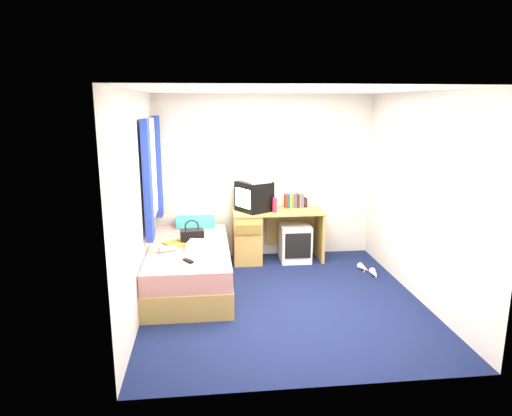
{
  "coord_description": "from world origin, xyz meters",
  "views": [
    {
      "loc": [
        -0.87,
        -4.93,
        2.27
      ],
      "look_at": [
        -0.24,
        0.7,
        0.96
      ],
      "focal_mm": 32.0,
      "sensor_mm": 36.0,
      "label": 1
    }
  ],
  "objects": [
    {
      "name": "remote_control",
      "position": [
        -1.09,
        -0.05,
        0.55
      ],
      "size": [
        0.13,
        0.16,
        0.02
      ],
      "primitive_type": "cube",
      "rotation": [
        0.0,
        0.0,
        0.56
      ],
      "color": "black",
      "rests_on": "bed"
    },
    {
      "name": "crt_tv",
      "position": [
        -0.19,
        1.44,
        0.96
      ],
      "size": [
        0.56,
        0.57,
        0.43
      ],
      "rotation": [
        0.0,
        0.0,
        -1.01
      ],
      "color": "black",
      "rests_on": "desk"
    },
    {
      "name": "aerosol_can",
      "position": [
        0.06,
        1.43,
        0.83
      ],
      "size": [
        0.05,
        0.05,
        0.17
      ],
      "primitive_type": "cylinder",
      "rotation": [
        0.0,
        0.0,
        0.19
      ],
      "color": "white",
      "rests_on": "desk"
    },
    {
      "name": "pink_water_bottle",
      "position": [
        0.09,
        1.31,
        0.85
      ],
      "size": [
        0.08,
        0.08,
        0.2
      ],
      "primitive_type": "cylinder",
      "rotation": [
        0.0,
        0.0,
        0.3
      ],
      "color": "#D91E45",
      "rests_on": "desk"
    },
    {
      "name": "storage_cube",
      "position": [
        0.41,
        1.37,
        0.27
      ],
      "size": [
        0.44,
        0.44,
        0.54
      ],
      "primitive_type": "cube",
      "rotation": [
        0.0,
        0.0,
        -0.01
      ],
      "color": "white",
      "rests_on": "ground"
    },
    {
      "name": "white_heels",
      "position": [
        1.31,
        0.72,
        0.04
      ],
      "size": [
        0.19,
        0.45,
        0.09
      ],
      "color": "silver",
      "rests_on": "ground"
    },
    {
      "name": "water_bottle",
      "position": [
        -1.34,
        0.33,
        0.58
      ],
      "size": [
        0.21,
        0.14,
        0.07
      ],
      "primitive_type": "cylinder",
      "rotation": [
        0.0,
        1.57,
        0.4
      ],
      "color": "silver",
      "rests_on": "bed"
    },
    {
      "name": "desk",
      "position": [
        -0.12,
        1.44,
        0.41
      ],
      "size": [
        1.3,
        0.55,
        0.75
      ],
      "color": "tan",
      "rests_on": "ground"
    },
    {
      "name": "ground",
      "position": [
        0.0,
        0.0,
        0.0
      ],
      "size": [
        3.4,
        3.4,
        0.0
      ],
      "primitive_type": "plane",
      "color": "#0C1438",
      "rests_on": "ground"
    },
    {
      "name": "book_row",
      "position": [
        0.43,
        1.6,
        0.85
      ],
      "size": [
        0.27,
        0.13,
        0.2
      ],
      "color": "maroon",
      "rests_on": "desk"
    },
    {
      "name": "towel",
      "position": [
        -0.96,
        0.39,
        0.59
      ],
      "size": [
        0.33,
        0.3,
        0.1
      ],
      "primitive_type": "cube",
      "rotation": [
        0.0,
        0.0,
        -0.25
      ],
      "color": "white",
      "rests_on": "bed"
    },
    {
      "name": "window_assembly",
      "position": [
        -1.55,
        0.9,
        1.42
      ],
      "size": [
        0.11,
        1.42,
        1.4
      ],
      "color": "silver",
      "rests_on": "room_shell"
    },
    {
      "name": "room_shell",
      "position": [
        0.0,
        0.0,
        1.45
      ],
      "size": [
        3.4,
        3.4,
        3.4
      ],
      "color": "white",
      "rests_on": "ground"
    },
    {
      "name": "picture_frame",
      "position": [
        0.6,
        1.62,
        0.82
      ],
      "size": [
        0.05,
        0.12,
        0.14
      ],
      "primitive_type": "cube",
      "rotation": [
        0.0,
        0.0,
        0.26
      ],
      "color": "black",
      "rests_on": "desk"
    },
    {
      "name": "handbag",
      "position": [
        -1.06,
        0.74,
        0.62
      ],
      "size": [
        0.31,
        0.2,
        0.28
      ],
      "rotation": [
        0.0,
        0.0,
        0.12
      ],
      "color": "black",
      "rests_on": "bed"
    },
    {
      "name": "colour_swatch_fan",
      "position": [
        -1.0,
        -0.01,
        0.55
      ],
      "size": [
        0.22,
        0.17,
        0.01
      ],
      "primitive_type": "cube",
      "rotation": [
        0.0,
        0.0,
        -0.55
      ],
      "color": "orange",
      "rests_on": "bed"
    },
    {
      "name": "pillow",
      "position": [
        -1.03,
        1.46,
        0.6
      ],
      "size": [
        0.55,
        0.35,
        0.12
      ],
      "primitive_type": "cube",
      "rotation": [
        0.0,
        0.0,
        -0.0
      ],
      "color": "blue",
      "rests_on": "bed"
    },
    {
      "name": "bed",
      "position": [
        -1.1,
        0.54,
        0.27
      ],
      "size": [
        1.01,
        2.0,
        0.54
      ],
      "color": "tan",
      "rests_on": "ground"
    },
    {
      "name": "vcr",
      "position": [
        -0.19,
        1.44,
        1.22
      ],
      "size": [
        0.46,
        0.52,
        0.08
      ],
      "primitive_type": "cube",
      "rotation": [
        0.0,
        0.0,
        -1.13
      ],
      "color": "silver",
      "rests_on": "crt_tv"
    },
    {
      "name": "magazine",
      "position": [
        -1.28,
        0.61,
        0.55
      ],
      "size": [
        0.33,
        0.35,
        0.01
      ],
      "primitive_type": "cube",
      "rotation": [
        0.0,
        0.0,
        0.58
      ],
      "color": "yellow",
      "rests_on": "bed"
    }
  ]
}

